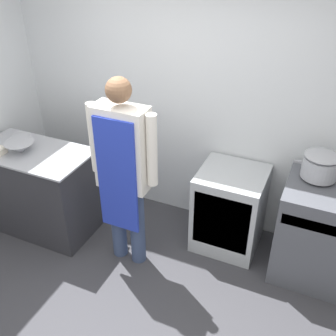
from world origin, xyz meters
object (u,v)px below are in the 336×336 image
(fridge_unit, at_px, (229,209))
(person_cook, at_px, (123,166))
(stove, at_px, (328,234))
(mixing_bowl, at_px, (20,148))
(stock_pot, at_px, (321,165))

(fridge_unit, relative_size, person_cook, 0.46)
(person_cook, bearing_deg, stove, 17.38)
(stove, height_order, fridge_unit, stove)
(mixing_bowl, bearing_deg, person_cook, 0.35)
(person_cook, relative_size, mixing_bowl, 6.43)
(person_cook, height_order, mixing_bowl, person_cook)
(stove, height_order, mixing_bowl, mixing_bowl)
(fridge_unit, xyz_separation_m, mixing_bowl, (-1.95, -0.61, 0.56))
(stock_pot, bearing_deg, stove, -31.65)
(fridge_unit, height_order, stock_pot, stock_pot)
(fridge_unit, xyz_separation_m, person_cook, (-0.81, -0.60, 0.63))
(person_cook, relative_size, stock_pot, 6.04)
(mixing_bowl, distance_m, stock_pot, 2.76)
(person_cook, height_order, stock_pot, person_cook)
(stove, relative_size, person_cook, 0.52)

